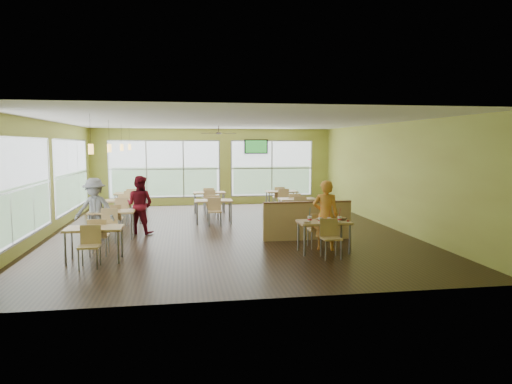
{
  "coord_description": "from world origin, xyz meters",
  "views": [
    {
      "loc": [
        -1.25,
        -13.22,
        2.55
      ],
      "look_at": [
        0.72,
        -0.86,
        1.24
      ],
      "focal_mm": 32.0,
      "sensor_mm": 36.0,
      "label": 1
    }
  ],
  "objects_px": {
    "man_plaid": "(326,215)",
    "food_basket": "(342,219)",
    "half_wall_divider": "(307,220)",
    "main_table": "(324,226)"
  },
  "relations": [
    {
      "from": "main_table",
      "to": "man_plaid",
      "type": "distance_m",
      "value": 0.35
    },
    {
      "from": "half_wall_divider",
      "to": "man_plaid",
      "type": "relative_size",
      "value": 1.41
    },
    {
      "from": "main_table",
      "to": "half_wall_divider",
      "type": "height_order",
      "value": "half_wall_divider"
    },
    {
      "from": "half_wall_divider",
      "to": "man_plaid",
      "type": "height_order",
      "value": "man_plaid"
    },
    {
      "from": "half_wall_divider",
      "to": "food_basket",
      "type": "distance_m",
      "value": 1.47
    },
    {
      "from": "half_wall_divider",
      "to": "man_plaid",
      "type": "distance_m",
      "value": 1.25
    },
    {
      "from": "man_plaid",
      "to": "food_basket",
      "type": "bearing_deg",
      "value": 172.95
    },
    {
      "from": "man_plaid",
      "to": "food_basket",
      "type": "height_order",
      "value": "man_plaid"
    },
    {
      "from": "food_basket",
      "to": "man_plaid",
      "type": "bearing_deg",
      "value": 156.04
    },
    {
      "from": "main_table",
      "to": "food_basket",
      "type": "height_order",
      "value": "main_table"
    }
  ]
}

